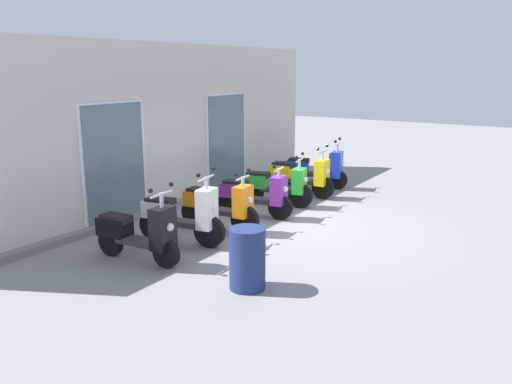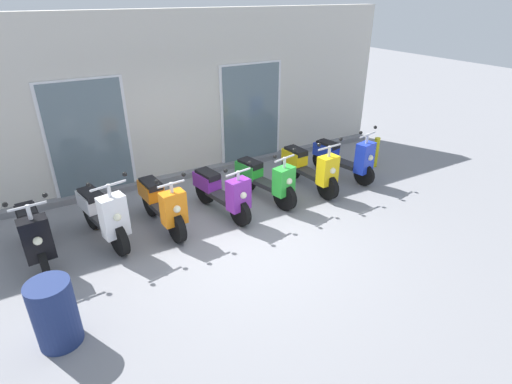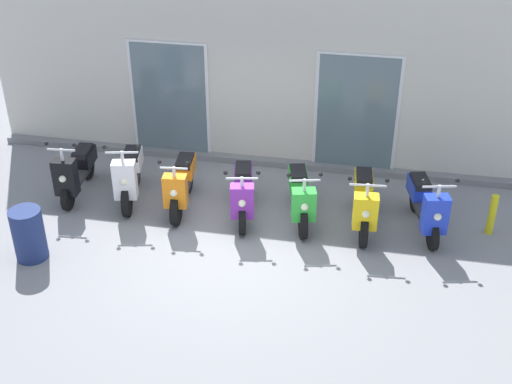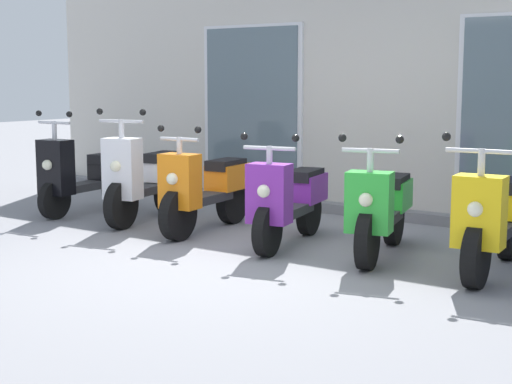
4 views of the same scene
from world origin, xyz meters
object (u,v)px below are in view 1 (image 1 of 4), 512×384
(scooter_black, at_px, (139,232))
(scooter_yellow, at_px, (301,176))
(trash_bin, at_px, (247,259))
(scooter_purple, at_px, (255,194))
(scooter_blue, at_px, (317,168))
(scooter_orange, at_px, (220,206))
(scooter_white, at_px, (183,215))
(scooter_green, at_px, (276,185))
(curb_bollard, at_px, (331,166))

(scooter_black, xyz_separation_m, scooter_yellow, (5.03, -0.08, -0.00))
(scooter_yellow, distance_m, trash_bin, 5.28)
(scooter_purple, bearing_deg, scooter_blue, 2.47)
(scooter_black, bearing_deg, scooter_orange, -2.09)
(scooter_black, distance_m, trash_bin, 1.93)
(scooter_white, bearing_deg, scooter_orange, -3.53)
(scooter_orange, distance_m, trash_bin, 2.63)
(scooter_black, xyz_separation_m, scooter_purple, (3.03, -0.13, -0.02))
(scooter_orange, height_order, scooter_yellow, scooter_yellow)
(scooter_white, xyz_separation_m, scooter_green, (2.98, -0.04, -0.05))
(curb_bollard, height_order, trash_bin, trash_bin)
(scooter_green, distance_m, curb_bollard, 3.09)
(scooter_orange, bearing_deg, scooter_purple, -3.30)
(scooter_green, bearing_deg, curb_bollard, 3.00)
(scooter_black, height_order, trash_bin, scooter_black)
(scooter_black, distance_m, curb_bollard, 7.07)
(scooter_white, xyz_separation_m, scooter_blue, (5.01, 0.01, -0.01))
(scooter_white, height_order, scooter_purple, scooter_white)
(curb_bollard, bearing_deg, scooter_green, -177.00)
(scooter_orange, relative_size, scooter_green, 1.01)
(scooter_purple, relative_size, trash_bin, 1.87)
(scooter_yellow, height_order, trash_bin, scooter_yellow)
(scooter_white, relative_size, trash_bin, 1.86)
(scooter_black, xyz_separation_m, curb_bollard, (7.07, 0.11, -0.12))
(scooter_white, bearing_deg, scooter_blue, 0.10)
(scooter_white, relative_size, scooter_blue, 1.00)
(scooter_orange, bearing_deg, scooter_yellow, -0.24)
(scooter_green, height_order, curb_bollard, scooter_green)
(trash_bin, bearing_deg, curb_bollard, 16.22)
(curb_bollard, relative_size, trash_bin, 0.83)
(scooter_purple, distance_m, curb_bollard, 4.05)
(scooter_yellow, distance_m, curb_bollard, 2.06)
(curb_bollard, bearing_deg, scooter_orange, -178.02)
(scooter_green, distance_m, scooter_blue, 2.04)
(scooter_black, relative_size, curb_bollard, 2.19)
(scooter_blue, xyz_separation_m, curb_bollard, (1.05, 0.11, -0.13))
(scooter_orange, xyz_separation_m, scooter_green, (2.04, 0.02, -0.01))
(scooter_orange, xyz_separation_m, scooter_yellow, (3.08, -0.01, 0.01))
(scooter_white, relative_size, scooter_orange, 0.98)
(scooter_orange, height_order, scooter_green, scooter_orange)
(scooter_white, xyz_separation_m, scooter_yellow, (4.02, -0.07, -0.03))
(scooter_black, distance_m, scooter_green, 3.98)
(curb_bollard, bearing_deg, trash_bin, -163.78)
(scooter_purple, height_order, scooter_green, scooter_green)
(scooter_orange, bearing_deg, scooter_black, 177.91)
(scooter_white, height_order, scooter_orange, scooter_white)
(scooter_white, xyz_separation_m, trash_bin, (-0.92, -1.91, -0.07))
(scooter_white, distance_m, curb_bollard, 6.07)
(scooter_orange, bearing_deg, trash_bin, -135.06)
(scooter_orange, relative_size, scooter_blue, 1.02)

